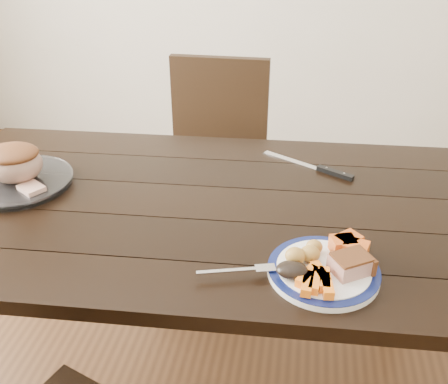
% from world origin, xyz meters
% --- Properties ---
extents(ground, '(4.00, 4.00, 0.00)m').
position_xyz_m(ground, '(0.00, 0.00, 0.00)').
color(ground, '#472B16').
rests_on(ground, ground).
extents(dining_table, '(1.65, 0.99, 0.75)m').
position_xyz_m(dining_table, '(-0.00, 0.00, 0.66)').
color(dining_table, black).
rests_on(dining_table, ground).
extents(chair_far, '(0.42, 0.43, 0.93)m').
position_xyz_m(chair_far, '(-0.08, 0.74, 0.52)').
color(chair_far, black).
rests_on(chair_far, ground).
extents(dinner_plate, '(0.25, 0.25, 0.02)m').
position_xyz_m(dinner_plate, '(0.35, -0.26, 0.76)').
color(dinner_plate, white).
rests_on(dinner_plate, dining_table).
extents(plate_rim, '(0.25, 0.25, 0.02)m').
position_xyz_m(plate_rim, '(0.35, -0.26, 0.77)').
color(plate_rim, '#0E1646').
rests_on(plate_rim, dinner_plate).
extents(serving_platter, '(0.31, 0.31, 0.02)m').
position_xyz_m(serving_platter, '(-0.55, 0.01, 0.76)').
color(serving_platter, white).
rests_on(serving_platter, dining_table).
extents(pork_slice, '(0.10, 0.10, 0.04)m').
position_xyz_m(pork_slice, '(0.40, -0.27, 0.79)').
color(pork_slice, tan).
rests_on(pork_slice, dinner_plate).
extents(roasted_potatoes, '(0.08, 0.09, 0.04)m').
position_xyz_m(roasted_potatoes, '(0.30, -0.24, 0.79)').
color(roasted_potatoes, gold).
rests_on(roasted_potatoes, dinner_plate).
extents(carrot_batons, '(0.08, 0.11, 0.02)m').
position_xyz_m(carrot_batons, '(0.33, -0.32, 0.78)').
color(carrot_batons, orange).
rests_on(carrot_batons, dinner_plate).
extents(pumpkin_wedges, '(0.09, 0.09, 0.04)m').
position_xyz_m(pumpkin_wedges, '(0.40, -0.20, 0.79)').
color(pumpkin_wedges, orange).
rests_on(pumpkin_wedges, dinner_plate).
extents(dark_mushroom, '(0.07, 0.05, 0.03)m').
position_xyz_m(dark_mushroom, '(0.28, -0.31, 0.79)').
color(dark_mushroom, black).
rests_on(dark_mushroom, dinner_plate).
extents(fork, '(0.18, 0.07, 0.00)m').
position_xyz_m(fork, '(0.17, -0.30, 0.77)').
color(fork, silver).
rests_on(fork, dinner_plate).
extents(roast_joint, '(0.17, 0.14, 0.11)m').
position_xyz_m(roast_joint, '(-0.55, 0.01, 0.82)').
color(roast_joint, '#A67A65').
rests_on(roast_joint, serving_platter).
extents(cut_slice, '(0.09, 0.08, 0.02)m').
position_xyz_m(cut_slice, '(-0.47, -0.05, 0.78)').
color(cut_slice, tan).
rests_on(cut_slice, serving_platter).
extents(carving_knife, '(0.29, 0.17, 0.01)m').
position_xyz_m(carving_knife, '(0.35, 0.25, 0.76)').
color(carving_knife, silver).
rests_on(carving_knife, dining_table).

